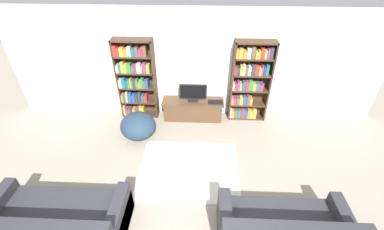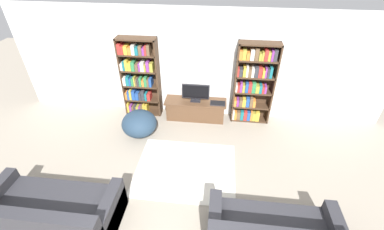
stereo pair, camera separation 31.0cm
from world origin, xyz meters
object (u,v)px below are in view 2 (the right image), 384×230
tv_stand (196,109)px  beanbag_ottoman (139,123)px  bookshelf_left (139,78)px  couch_left_sectional (51,214)px  laptop (218,103)px  television (196,93)px  bookshelf_right (253,84)px

tv_stand → beanbag_ottoman: size_ratio=1.88×
bookshelf_left → couch_left_sectional: bookshelf_left is taller
laptop → bookshelf_left: bearing=174.8°
couch_left_sectional → bookshelf_left: bearing=80.8°
tv_stand → laptop: (0.54, -0.06, 0.26)m
bookshelf_left → couch_left_sectional: 3.40m
couch_left_sectional → beanbag_ottoman: size_ratio=2.55×
tv_stand → television: 0.48m
bookshelf_left → bookshelf_right: same height
television → laptop: 0.58m
tv_stand → couch_left_sectional: 3.70m
bookshelf_left → beanbag_ottoman: bookshelf_left is taller
television → couch_left_sectional: television is taller
bookshelf_right → couch_left_sectional: size_ratio=0.97×
bookshelf_left → television: (1.37, -0.11, -0.26)m
bookshelf_right → laptop: bearing=-167.2°
tv_stand → couch_left_sectional: size_ratio=0.74×
tv_stand → television: (-0.00, 0.00, 0.48)m
bookshelf_right → laptop: 0.92m
couch_left_sectional → tv_stand: bearing=59.1°
bookshelf_left → bookshelf_right: (2.67, -0.00, -0.00)m
couch_left_sectional → beanbag_ottoman: bearing=73.8°
bookshelf_left → couch_left_sectional: (-0.53, -3.29, -0.70)m
bookshelf_left → laptop: 1.97m
tv_stand → laptop: bearing=-6.7°
bookshelf_right → television: 1.33m
tv_stand → bookshelf_right: bearing=4.9°
bookshelf_right → beanbag_ottoman: (-2.51, -0.88, -0.70)m
television → beanbag_ottoman: (-1.20, -0.77, -0.44)m
couch_left_sectional → bookshelf_right: bearing=45.7°
bookshelf_left → bookshelf_right: bearing=-0.0°
beanbag_ottoman → television: bearing=32.6°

